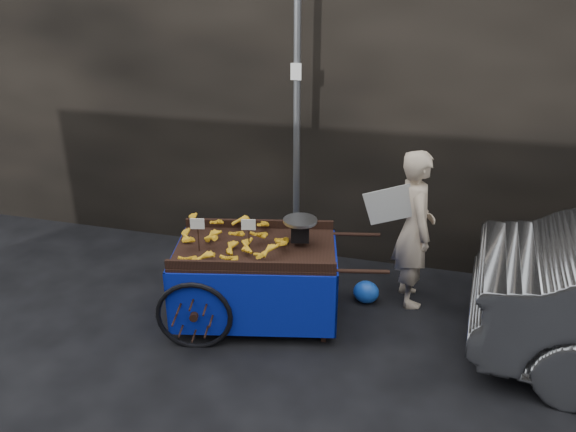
% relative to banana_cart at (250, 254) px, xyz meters
% --- Properties ---
extents(ground, '(80.00, 80.00, 0.00)m').
position_rel_banana_cart_xyz_m(ground, '(-0.15, -0.01, -0.75)').
color(ground, black).
rests_on(ground, ground).
extents(building_wall, '(13.50, 2.00, 5.00)m').
position_rel_banana_cart_xyz_m(building_wall, '(0.24, 2.59, 1.75)').
color(building_wall, black).
rests_on(building_wall, ground).
extents(street_pole, '(0.12, 0.10, 4.00)m').
position_rel_banana_cart_xyz_m(street_pole, '(0.15, 1.29, 1.25)').
color(street_pole, slate).
rests_on(street_pole, ground).
extents(banana_cart, '(2.41, 1.47, 1.22)m').
position_rel_banana_cart_xyz_m(banana_cart, '(0.00, 0.00, 0.00)').
color(banana_cart, black).
rests_on(banana_cart, ground).
extents(vendor, '(0.86, 0.74, 1.75)m').
position_rel_banana_cart_xyz_m(vendor, '(1.59, 0.80, 0.13)').
color(vendor, '#C2AB90').
rests_on(vendor, ground).
extents(plastic_bag, '(0.29, 0.23, 0.26)m').
position_rel_banana_cart_xyz_m(plastic_bag, '(1.14, 0.60, -0.62)').
color(plastic_bag, blue).
rests_on(plastic_bag, ground).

